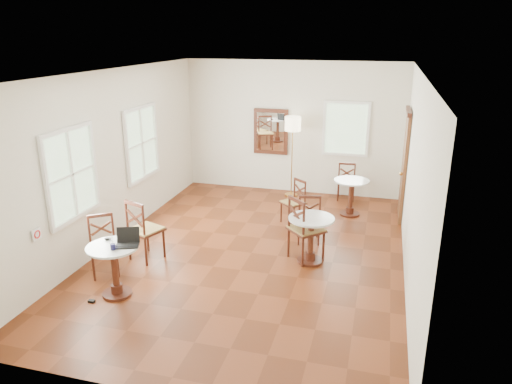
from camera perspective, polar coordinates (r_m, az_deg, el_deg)
ground at (r=8.22m, az=-0.55°, el=-7.27°), size 7.00×7.00×0.00m
room_shell at (r=7.86m, az=-0.48°, el=6.13°), size 5.02×7.02×3.01m
cafe_table_near at (r=7.07m, az=-16.53°, el=-8.34°), size 0.73×0.73×0.77m
cafe_table_mid at (r=7.77m, az=6.56°, el=-5.08°), size 0.74×0.74×0.78m
cafe_table_back at (r=9.90m, az=11.25°, el=-0.16°), size 0.71×0.71×0.75m
chair_near_a at (r=8.02m, az=-13.19°, el=-4.40°), size 0.62×0.62×1.05m
chair_near_b at (r=7.74m, az=-17.76°, el=-6.13°), size 0.60×0.60×0.93m
chair_mid_a at (r=8.51m, az=6.31°, el=-3.06°), size 0.51×0.51×0.93m
chair_mid_b at (r=7.83m, az=5.85°, el=-4.40°), size 0.71×0.71×1.09m
chair_back_a at (r=10.81m, az=10.73°, el=1.35°), size 0.43×0.43×0.89m
chair_back_b at (r=9.36m, az=4.55°, el=-1.18°), size 0.56×0.56×0.86m
floor_lamp at (r=10.65m, az=4.39°, el=7.47°), size 0.35×0.35×1.82m
laptop at (r=6.92m, az=-15.04°, el=-5.63°), size 0.38×0.35×0.22m
mouse at (r=7.14m, az=-17.26°, el=-5.36°), size 0.12×0.10×0.04m
navy_mug at (r=6.82m, az=-16.67°, el=-6.28°), size 0.10×0.07×0.08m
water_glass at (r=7.00m, az=-16.89°, el=-5.56°), size 0.06×0.06×0.10m
power_adapter at (r=7.20m, az=-19.02°, el=-12.21°), size 0.09×0.05×0.04m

